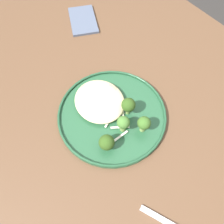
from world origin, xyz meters
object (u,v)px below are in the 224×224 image
at_px(dinner_plate, 112,114).
at_px(folded_napkin, 83,20).
at_px(seared_scallop_tiny_bay, 113,104).
at_px(broccoli_floret_front_edge, 107,143).
at_px(seared_scallop_center_golden, 100,102).
at_px(seared_scallop_right_edge, 109,91).
at_px(seared_scallop_on_noodles, 86,90).
at_px(broccoli_floret_beside_noodles, 128,106).
at_px(broccoli_floret_center_pile, 145,123).
at_px(seared_scallop_large_seared, 101,111).
at_px(broccoli_floret_rear_charred, 123,123).

bearing_deg(dinner_plate, folded_napkin, -21.27).
xyz_separation_m(dinner_plate, seared_scallop_tiny_bay, (0.02, -0.02, 0.01)).
height_order(dinner_plate, broccoli_floret_front_edge, broccoli_floret_front_edge).
bearing_deg(seared_scallop_center_golden, seared_scallop_right_edge, -75.21).
bearing_deg(dinner_plate, broccoli_floret_front_edge, 136.01).
bearing_deg(seared_scallop_right_edge, dinner_plate, 150.16).
height_order(seared_scallop_on_noodles, broccoli_floret_beside_noodles, broccoli_floret_beside_noodles).
bearing_deg(broccoli_floret_center_pile, folded_napkin, -13.25).
relative_size(seared_scallop_large_seared, broccoli_floret_beside_noodles, 0.48).
bearing_deg(seared_scallop_tiny_bay, seared_scallop_center_golden, 41.38).
xyz_separation_m(dinner_plate, seared_scallop_on_noodles, (0.10, 0.02, 0.01)).
distance_m(seared_scallop_center_golden, broccoli_floret_center_pile, 0.14).
bearing_deg(broccoli_floret_center_pile, seared_scallop_tiny_bay, 11.33).
relative_size(seared_scallop_right_edge, broccoli_floret_front_edge, 0.73).
bearing_deg(seared_scallop_tiny_bay, seared_scallop_right_edge, -20.94).
xyz_separation_m(seared_scallop_right_edge, broccoli_floret_center_pile, (-0.14, -0.01, 0.02)).
distance_m(seared_scallop_tiny_bay, broccoli_floret_center_pile, 0.11).
xyz_separation_m(broccoli_floret_rear_charred, broccoli_floret_center_pile, (-0.03, -0.04, -0.00)).
relative_size(dinner_plate, seared_scallop_tiny_bay, 9.32).
relative_size(seared_scallop_center_golden, broccoli_floret_center_pile, 0.63).
bearing_deg(seared_scallop_right_edge, broccoli_floret_center_pile, -177.63).
distance_m(dinner_plate, broccoli_floret_front_edge, 0.10).
distance_m(broccoli_floret_front_edge, broccoli_floret_center_pile, 0.10).
bearing_deg(seared_scallop_on_noodles, seared_scallop_large_seared, 177.34).
bearing_deg(folded_napkin, seared_scallop_center_golden, 155.10).
relative_size(broccoli_floret_beside_noodles, broccoli_floret_center_pile, 1.09).
bearing_deg(seared_scallop_center_golden, broccoli_floret_rear_charred, -178.73).
bearing_deg(dinner_plate, seared_scallop_on_noodles, 9.47).
bearing_deg(broccoli_floret_rear_charred, broccoli_floret_front_edge, 103.67).
height_order(seared_scallop_center_golden, broccoli_floret_center_pile, broccoli_floret_center_pile).
xyz_separation_m(seared_scallop_center_golden, seared_scallop_on_noodles, (0.05, 0.01, 0.00)).
height_order(seared_scallop_tiny_bay, broccoli_floret_beside_noodles, broccoli_floret_beside_noodles).
bearing_deg(broccoli_floret_center_pile, dinner_plate, 24.44).
relative_size(seared_scallop_large_seared, broccoli_floret_front_edge, 0.58).
bearing_deg(broccoli_floret_front_edge, seared_scallop_center_golden, -27.27).
xyz_separation_m(seared_scallop_on_noodles, broccoli_floret_center_pile, (-0.18, -0.05, 0.02)).
bearing_deg(broccoli_floret_center_pile, broccoli_floret_beside_noodles, 4.71).
bearing_deg(broccoli_floret_front_edge, dinner_plate, -43.99).
height_order(seared_scallop_tiny_bay, folded_napkin, seared_scallop_tiny_bay).
bearing_deg(seared_scallop_on_noodles, folded_napkin, -30.63).
relative_size(broccoli_floret_beside_noodles, folded_napkin, 0.40).
distance_m(seared_scallop_center_golden, broccoli_floret_beside_noodles, 0.08).
height_order(seared_scallop_center_golden, seared_scallop_right_edge, seared_scallop_right_edge).
bearing_deg(broccoli_floret_rear_charred, seared_scallop_large_seared, 12.18).
xyz_separation_m(broccoli_floret_front_edge, broccoli_floret_center_pile, (-0.02, -0.10, 0.01)).
distance_m(seared_scallop_tiny_bay, broccoli_floret_front_edge, 0.12).
bearing_deg(seared_scallop_large_seared, broccoli_floret_rear_charred, -167.82).
distance_m(dinner_plate, folded_napkin, 0.40).
height_order(seared_scallop_on_noodles, broccoli_floret_rear_charred, broccoli_floret_rear_charred).
xyz_separation_m(broccoli_floret_rear_charred, broccoli_floret_beside_noodles, (0.03, -0.04, 0.00)).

